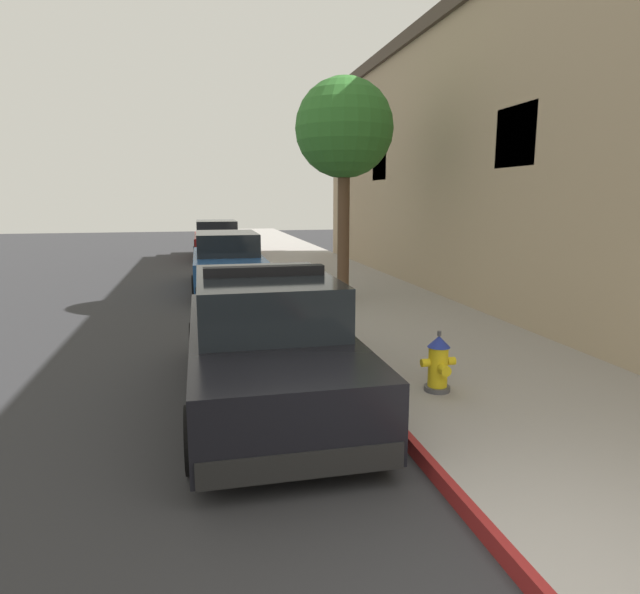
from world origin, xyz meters
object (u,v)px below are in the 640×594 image
Objects in this scene: fire_hydrant at (438,364)px; street_tree at (344,130)px; parked_car_silver_ahead at (227,262)px; parked_car_dark_far at (217,240)px; police_cruiser at (266,341)px.

street_tree reaches higher than fire_hydrant.
fire_hydrant is (2.05, -9.31, -0.24)m from parked_car_silver_ahead.
parked_car_dark_far is 0.96× the size of street_tree.
parked_car_silver_ahead reaches higher than fire_hydrant.
fire_hydrant is (2.04, -0.63, -0.24)m from police_cruiser.
fire_hydrant is at bearing -94.55° from street_tree.
parked_car_dark_far is 11.90m from street_tree.
police_cruiser is at bearing -113.92° from street_tree.
fire_hydrant is at bearing -77.56° from parked_car_silver_ahead.
police_cruiser is 2.15m from fire_hydrant.
police_cruiser is 7.08m from street_tree.
street_tree is (2.55, 5.74, 3.27)m from police_cruiser.
police_cruiser is at bearing -89.93° from parked_car_dark_far.
parked_car_silver_ahead is (-0.01, 8.68, -0.00)m from police_cruiser.
police_cruiser is at bearing -89.90° from parked_car_silver_ahead.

